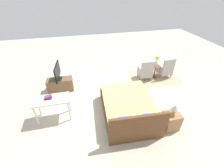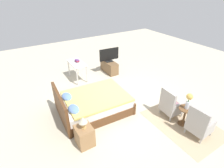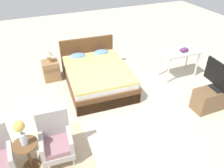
% 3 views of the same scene
% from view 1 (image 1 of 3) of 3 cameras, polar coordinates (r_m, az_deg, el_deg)
% --- Properties ---
extents(ground_plane, '(16.00, 16.00, 0.00)m').
position_cam_1_polar(ground_plane, '(5.82, 2.51, -3.86)').
color(ground_plane, beige).
extents(floor_rug, '(2.10, 1.50, 0.01)m').
position_cam_1_polar(floor_rug, '(7.09, 15.59, 2.61)').
color(floor_rug, tan).
rests_on(floor_rug, ground_plane).
extents(bed, '(1.66, 2.19, 0.96)m').
position_cam_1_polar(bed, '(4.82, 6.19, -9.17)').
color(bed, brown).
rests_on(bed, ground_plane).
extents(armchair_by_window_left, '(0.57, 0.57, 0.92)m').
position_cam_1_polar(armchair_by_window_left, '(7.10, 19.74, 5.36)').
color(armchair_by_window_left, '#ADA8A3').
rests_on(armchair_by_window_left, floor_rug).
extents(armchair_by_window_right, '(0.58, 0.58, 0.92)m').
position_cam_1_polar(armchair_by_window_right, '(6.66, 12.61, 4.66)').
color(armchair_by_window_right, '#ADA8A3').
rests_on(armchair_by_window_right, floor_rug).
extents(side_table, '(0.40, 0.40, 0.57)m').
position_cam_1_polar(side_table, '(6.91, 16.06, 5.05)').
color(side_table, brown).
rests_on(side_table, ground_plane).
extents(flower_vase, '(0.17, 0.17, 0.48)m').
position_cam_1_polar(flower_vase, '(6.69, 16.75, 8.80)').
color(flower_vase, silver).
rests_on(flower_vase, side_table).
extents(nightstand, '(0.44, 0.41, 0.55)m').
position_cam_1_polar(nightstand, '(4.79, 21.56, -12.87)').
color(nightstand, '#997047').
rests_on(nightstand, ground_plane).
extents(table_lamp, '(0.22, 0.22, 0.33)m').
position_cam_1_polar(table_lamp, '(4.46, 22.89, -8.58)').
color(table_lamp, tan).
rests_on(table_lamp, nightstand).
extents(tv_stand, '(0.96, 0.40, 0.52)m').
position_cam_1_polar(tv_stand, '(6.21, -19.04, -0.24)').
color(tv_stand, brown).
rests_on(tv_stand, ground_plane).
extents(tv_flatscreen, '(0.22, 0.90, 0.60)m').
position_cam_1_polar(tv_flatscreen, '(5.92, -20.10, 4.33)').
color(tv_flatscreen, black).
rests_on(tv_flatscreen, tv_stand).
extents(vanity_desk, '(1.04, 0.52, 0.76)m').
position_cam_1_polar(vanity_desk, '(4.83, -22.01, -6.38)').
color(vanity_desk, silver).
rests_on(vanity_desk, ground_plane).
extents(book_stack, '(0.22, 0.16, 0.09)m').
position_cam_1_polar(book_stack, '(4.78, -23.08, -4.65)').
color(book_stack, '#284C8E').
rests_on(book_stack, vanity_desk).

